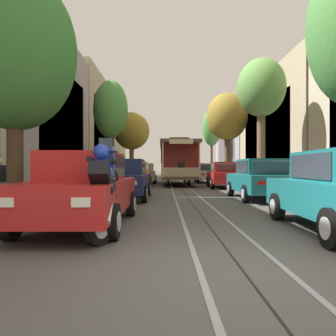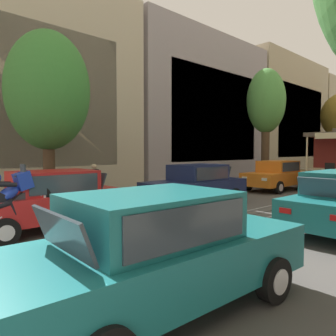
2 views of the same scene
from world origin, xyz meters
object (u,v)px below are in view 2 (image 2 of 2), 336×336
Objects in this scene: parked_car_navy_second_left at (196,185)px; parked_car_teal_near_right at (158,251)px; street_tree_kerb_left_near at (48,92)px; parked_car_red_near_left at (50,200)px; street_tree_kerb_left_second at (266,103)px; motorcycle_with_rider at (5,203)px; pedestrian_on_right_pavement at (94,180)px; parked_car_orange_mid_left at (277,175)px; parked_car_beige_fourth_left at (322,171)px.

parked_car_navy_second_left and parked_car_teal_near_right have the same top height.
street_tree_kerb_left_near is at bearing -111.74° from parked_car_navy_second_left.
parked_car_red_near_left is 0.73× the size of street_tree_kerb_left_near.
street_tree_kerb_left_second reaches higher than street_tree_kerb_left_near.
street_tree_kerb_left_near is 4.46m from motorcycle_with_rider.
motorcycle_with_rider is at bearing -39.37° from street_tree_kerb_left_near.
street_tree_kerb_left_second reaches higher than pedestrian_on_right_pavement.
pedestrian_on_right_pavement is (-1.71, -10.91, -4.16)m from street_tree_kerb_left_second.
street_tree_kerb_left_near is 4.48m from pedestrian_on_right_pavement.
parked_car_orange_mid_left is 0.73× the size of street_tree_kerb_left_near.
motorcycle_with_rider is (0.68, -1.31, 0.15)m from parked_car_red_near_left.
parked_car_teal_near_right is 0.74× the size of street_tree_kerb_left_near.
parked_car_beige_fourth_left is 0.62× the size of street_tree_kerb_left_second.
parked_car_red_near_left reaches higher than pedestrian_on_right_pavement.
motorcycle_with_rider is 6.38m from pedestrian_on_right_pavement.
parked_car_red_near_left is 18.08m from parked_car_beige_fourth_left.
parked_car_red_near_left is 4.96m from pedestrian_on_right_pavement.
parked_car_beige_fourth_left is at bearing 91.73° from motorcycle_with_rider.
street_tree_kerb_left_near is at bearing 168.21° from parked_car_teal_near_right.
pedestrian_on_right_pavement is at bearing -104.16° from parked_car_beige_fourth_left.
street_tree_kerb_left_second reaches higher than parked_car_orange_mid_left.
street_tree_kerb_left_near is at bearing -56.27° from pedestrian_on_right_pavement.
parked_car_red_near_left and parked_car_navy_second_left have the same top height.
parked_car_red_near_left is 1.00× the size of parked_car_navy_second_left.
parked_car_beige_fourth_left is (0.10, 18.08, 0.00)m from parked_car_red_near_left.
parked_car_beige_fourth_left is 2.83× the size of pedestrian_on_right_pavement.
parked_car_red_near_left is 2.34× the size of motorcycle_with_rider.
parked_car_teal_near_right is 2.83× the size of pedestrian_on_right_pavement.
parked_car_orange_mid_left is 0.99× the size of parked_car_beige_fourth_left.
parked_car_orange_mid_left is 2.80× the size of pedestrian_on_right_pavement.
motorcycle_with_rider is at bearing -86.80° from parked_car_orange_mid_left.
parked_car_navy_second_left is at bearing -89.75° from parked_car_beige_fourth_left.
street_tree_kerb_left_second reaches higher than parked_car_beige_fourth_left.
street_tree_kerb_left_near is 13.62m from street_tree_kerb_left_second.
parked_car_navy_second_left is 2.34× the size of motorcycle_with_rider.
parked_car_navy_second_left is 2.79× the size of pedestrian_on_right_pavement.
parked_car_teal_near_right is (5.18, -18.81, 0.00)m from parked_car_beige_fourth_left.
parked_car_beige_fourth_left reaches higher than pedestrian_on_right_pavement.
parked_car_navy_second_left reaches higher than pedestrian_on_right_pavement.
parked_car_beige_fourth_left is at bearing 89.69° from parked_car_red_near_left.
parked_car_red_near_left and parked_car_teal_near_right have the same top height.
parked_car_teal_near_right is (5.12, -6.43, 0.00)m from parked_car_navy_second_left.
pedestrian_on_right_pavement is (-1.78, 2.67, -3.13)m from street_tree_kerb_left_near.
parked_car_beige_fourth_left is at bearing 90.25° from parked_car_navy_second_left.
street_tree_kerb_left_near reaches higher than motorcycle_with_rider.
street_tree_kerb_left_near is (-1.92, -17.33, 3.21)m from parked_car_beige_fourth_left.
street_tree_kerb_left_second is (-1.81, 1.90, 4.23)m from parked_car_orange_mid_left.
motorcycle_with_rider is (2.50, -2.05, -3.06)m from street_tree_kerb_left_near.
parked_car_red_near_left is 2.80× the size of pedestrian_on_right_pavement.
street_tree_kerb_left_near reaches higher than parked_car_red_near_left.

